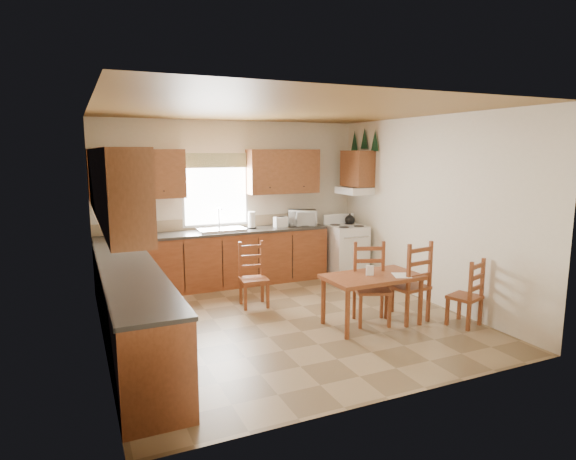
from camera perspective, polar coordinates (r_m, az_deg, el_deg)
name	(u,v)px	position (r m, az deg, el deg)	size (l,w,h in m)	color
floor	(287,320)	(6.44, -0.12, -10.64)	(4.50, 4.50, 0.00)	olive
ceiling	(287,110)	(6.08, -0.13, 14.05)	(4.50, 4.50, 0.00)	brown
wall_left	(97,231)	(5.60, -21.66, -0.07)	(4.50, 4.50, 0.00)	beige
wall_right	(427,210)	(7.32, 16.18, 2.29)	(4.50, 4.50, 0.00)	beige
wall_back	(233,202)	(8.20, -6.57, 3.33)	(4.50, 4.50, 0.00)	beige
wall_front	(395,252)	(4.19, 12.55, -2.60)	(4.50, 4.50, 0.00)	beige
lower_cab_back	(217,260)	(7.96, -8.36, -3.54)	(3.75, 0.60, 0.88)	brown
lower_cab_left	(132,312)	(5.68, -17.97, -9.19)	(0.60, 3.60, 0.88)	brown
counter_back	(217,232)	(7.87, -8.44, -0.27)	(3.75, 0.63, 0.04)	#34302C
counter_left	(130,271)	(5.56, -18.20, -4.68)	(0.63, 3.60, 0.04)	#34302C
backsplash	(212,223)	(8.13, -9.02, 0.80)	(3.75, 0.01, 0.18)	#9B8563
upper_cab_back_left	(138,174)	(7.68, -17.40, 6.33)	(1.41, 0.33, 0.75)	brown
upper_cab_back_right	(283,171)	(8.32, -0.58, 6.96)	(1.25, 0.33, 0.75)	brown
upper_cab_left	(112,184)	(5.40, -20.15, 5.10)	(0.33, 3.60, 0.75)	brown
upper_cab_stove	(357,169)	(8.50, 8.21, 7.22)	(0.33, 0.62, 0.62)	brown
range_hood	(354,191)	(8.50, 7.87, 4.66)	(0.44, 0.62, 0.12)	silver
window_frame	(216,191)	(8.07, -8.57, 4.61)	(1.13, 0.02, 1.18)	silver
window_pane	(216,191)	(8.07, -8.56, 4.61)	(1.05, 0.01, 1.10)	white
window_valance	(215,160)	(8.02, -8.60, 8.16)	(1.19, 0.01, 0.24)	#506B31
sink_basin	(221,230)	(7.89, -7.93, 0.05)	(0.75, 0.45, 0.04)	silver
pine_decal_a	(375,140)	(8.31, 10.26, 10.43)	(0.22, 0.22, 0.36)	#11311A
pine_decal_b	(364,138)	(8.57, 9.04, 10.69)	(0.22, 0.22, 0.36)	#11311A
pine_decal_c	(354,141)	(8.84, 7.88, 10.41)	(0.22, 0.22, 0.36)	#11311A
stove	(346,252)	(8.56, 6.93, -2.56)	(0.60, 0.62, 0.89)	silver
coffeemaker	(114,228)	(7.53, -19.93, 0.26)	(0.20, 0.23, 0.33)	silver
paper_towel	(252,220)	(8.06, -4.34, 1.18)	(0.12, 0.12, 0.28)	white
toaster	(281,222)	(8.17, -0.88, 0.95)	(0.22, 0.14, 0.18)	silver
microwave	(302,218)	(8.35, 1.71, 1.46)	(0.45, 0.33, 0.27)	silver
dining_table	(372,300)	(6.29, 9.89, -8.15)	(1.21, 0.69, 0.65)	brown
chair_near_left	(408,281)	(6.48, 14.06, -5.89)	(0.44, 0.42, 1.06)	brown
chair_near_right	(465,292)	(6.54, 20.24, -6.93)	(0.36, 0.35, 0.87)	brown
chair_far_left	(254,275)	(6.89, -4.07, -5.36)	(0.38, 0.36, 0.91)	brown
chair_far_right	(372,284)	(6.28, 9.92, -6.37)	(0.43, 0.41, 1.03)	brown
table_paper	(402,275)	(6.26, 13.31, -5.25)	(0.21, 0.27, 0.00)	white
table_card	(370,270)	(6.17, 9.68, -4.75)	(0.10, 0.02, 0.13)	white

